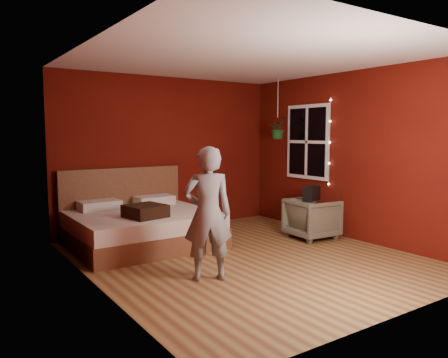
% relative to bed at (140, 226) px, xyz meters
% --- Properties ---
extents(floor, '(4.50, 4.50, 0.00)m').
position_rel_bed_xyz_m(floor, '(0.89, -1.45, -0.29)').
color(floor, olive).
rests_on(floor, ground).
extents(room_walls, '(4.04, 4.54, 2.62)m').
position_rel_bed_xyz_m(room_walls, '(0.89, -1.45, 1.39)').
color(room_walls, '#571209').
rests_on(room_walls, ground).
extents(window, '(0.05, 0.97, 1.27)m').
position_rel_bed_xyz_m(window, '(2.86, -0.55, 1.21)').
color(window, white).
rests_on(window, room_walls).
extents(fairy_lights, '(0.04, 0.04, 1.45)m').
position_rel_bed_xyz_m(fairy_lights, '(2.83, -1.07, 1.21)').
color(fairy_lights, silver).
rests_on(fairy_lights, room_walls).
extents(bed, '(1.99, 1.69, 1.10)m').
position_rel_bed_xyz_m(bed, '(0.00, 0.00, 0.00)').
color(bed, brown).
rests_on(bed, ground).
extents(person, '(0.65, 0.54, 1.51)m').
position_rel_bed_xyz_m(person, '(0.01, -1.89, 0.47)').
color(person, slate).
rests_on(person, ground).
extents(armchair, '(0.74, 0.72, 0.63)m').
position_rel_bed_xyz_m(armchair, '(2.40, -1.15, 0.03)').
color(armchair, '#6A6A54').
rests_on(armchair, ground).
extents(handbag, '(0.34, 0.25, 0.22)m').
position_rel_bed_xyz_m(handbag, '(2.23, -1.29, 0.46)').
color(handbag, black).
rests_on(handbag, armchair).
extents(throw_pillow, '(0.57, 0.57, 0.17)m').
position_rel_bed_xyz_m(throw_pillow, '(-0.12, -0.47, 0.30)').
color(throw_pillow, black).
rests_on(throw_pillow, bed).
extents(hanging_plant, '(0.41, 0.38, 1.05)m').
position_rel_bed_xyz_m(hanging_plant, '(2.53, -0.14, 1.45)').
color(hanging_plant, silver).
rests_on(hanging_plant, room_walls).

